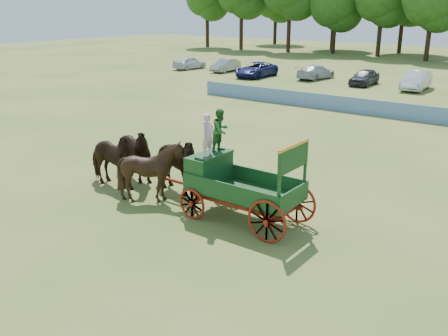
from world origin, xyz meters
TOP-DOWN VIEW (x-y plane):
  - ground at (0.00, 0.00)m, footprint 160.00×160.00m
  - horse_lead_left at (-3.28, -1.54)m, footprint 2.75×1.26m
  - horse_lead_right at (-3.28, -0.44)m, footprint 2.90×1.64m
  - horse_wheel_left at (-0.88, -1.54)m, footprint 2.30×2.09m
  - horse_wheel_right at (-0.88, -0.44)m, footprint 2.86×1.53m
  - farm_dray at (2.10, -0.97)m, footprint 6.00×2.00m
  - sponsor_banner at (-1.00, 18.00)m, footprint 26.00×0.08m
  - parked_cars at (0.84, 30.05)m, footprint 52.52×7.65m

SIDE VIEW (x-z plane):
  - ground at x=0.00m, z-range 0.00..0.00m
  - sponsor_banner at x=-1.00m, z-range 0.00..1.05m
  - parked_cars at x=0.84m, z-range -0.06..1.57m
  - horse_lead_left at x=-3.28m, z-range 0.00..2.32m
  - horse_lead_right at x=-3.28m, z-range 0.00..2.32m
  - horse_wheel_right at x=-0.88m, z-range 0.00..2.32m
  - horse_wheel_left at x=-0.88m, z-range 0.00..2.32m
  - farm_dray at x=2.10m, z-range -0.23..3.41m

